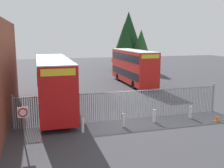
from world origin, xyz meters
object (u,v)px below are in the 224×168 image
(bollard_near_right, at_px, (154,116))
(speed_limit_sign_post, at_px, (23,117))
(double_decker_bus_near_gate, at_px, (54,83))
(bollard_far_right, at_px, (190,112))
(bollard_near_left, at_px, (83,125))
(double_decker_bus_behind_fence_left, at_px, (133,66))
(bollard_center_front, at_px, (123,120))
(traffic_cone_near_kerb, at_px, (217,118))
(traffic_cone_mid_forecourt, at_px, (75,123))

(bollard_near_right, xyz_separation_m, speed_limit_sign_post, (-8.89, -2.09, 1.30))
(bollard_near_right, bearing_deg, speed_limit_sign_post, -166.79)
(double_decker_bus_near_gate, relative_size, speed_limit_sign_post, 4.50)
(double_decker_bus_near_gate, height_order, bollard_far_right, double_decker_bus_near_gate)
(speed_limit_sign_post, bearing_deg, bollard_near_left, 22.53)
(double_decker_bus_behind_fence_left, height_order, bollard_far_right, double_decker_bus_behind_fence_left)
(bollard_near_left, distance_m, bollard_center_front, 2.88)
(double_decker_bus_near_gate, bearing_deg, speed_limit_sign_post, -106.96)
(double_decker_bus_near_gate, height_order, bollard_near_left, double_decker_bus_near_gate)
(double_decker_bus_near_gate, xyz_separation_m, traffic_cone_near_kerb, (11.31, -5.91, -2.13))
(bollard_far_right, xyz_separation_m, speed_limit_sign_post, (-11.94, -2.17, 1.30))
(bollard_far_right, relative_size, traffic_cone_near_kerb, 1.61)
(traffic_cone_mid_forecourt, bearing_deg, bollard_center_front, -15.99)
(double_decker_bus_behind_fence_left, xyz_separation_m, bollard_near_right, (-4.01, -15.19, -1.95))
(speed_limit_sign_post, bearing_deg, traffic_cone_near_kerb, 4.14)
(bollard_near_left, distance_m, traffic_cone_near_kerb, 9.89)
(bollard_near_right, bearing_deg, bollard_center_front, -172.31)
(double_decker_bus_near_gate, relative_size, bollard_near_right, 11.38)
(double_decker_bus_behind_fence_left, xyz_separation_m, bollard_far_right, (-0.97, -15.11, -1.95))
(bollard_far_right, relative_size, speed_limit_sign_post, 0.40)
(bollard_far_right, relative_size, traffic_cone_mid_forecourt, 1.61)
(bollard_far_right, bearing_deg, traffic_cone_near_kerb, -39.23)
(double_decker_bus_near_gate, relative_size, bollard_far_right, 11.38)
(double_decker_bus_near_gate, relative_size, double_decker_bus_behind_fence_left, 1.00)
(bollard_far_right, bearing_deg, double_decker_bus_behind_fence_left, 86.33)
(bollard_far_right, height_order, speed_limit_sign_post, speed_limit_sign_post)
(double_decker_bus_behind_fence_left, distance_m, bollard_far_right, 15.27)
(bollard_near_left, relative_size, bollard_center_front, 1.00)
(bollard_near_right, xyz_separation_m, traffic_cone_mid_forecourt, (-5.71, 0.58, -0.19))
(double_decker_bus_behind_fence_left, height_order, speed_limit_sign_post, double_decker_bus_behind_fence_left)
(double_decker_bus_near_gate, distance_m, traffic_cone_near_kerb, 12.94)
(bollard_center_front, distance_m, speed_limit_sign_post, 6.76)
(double_decker_bus_near_gate, bearing_deg, traffic_cone_near_kerb, -27.58)
(double_decker_bus_near_gate, relative_size, traffic_cone_mid_forecourt, 18.32)
(double_decker_bus_near_gate, xyz_separation_m, bollard_near_right, (6.80, -4.79, -1.95))
(bollard_near_right, bearing_deg, traffic_cone_mid_forecourt, 174.18)
(bollard_far_right, distance_m, traffic_cone_mid_forecourt, 8.77)
(bollard_near_left, relative_size, speed_limit_sign_post, 0.40)
(double_decker_bus_near_gate, distance_m, bollard_center_front, 6.97)
(bollard_center_front, relative_size, traffic_cone_mid_forecourt, 1.61)
(bollard_center_front, distance_m, bollard_far_right, 5.56)
(bollard_near_right, height_order, traffic_cone_near_kerb, bollard_near_right)
(double_decker_bus_behind_fence_left, distance_m, bollard_center_front, 16.95)
(double_decker_bus_behind_fence_left, xyz_separation_m, bollard_near_left, (-9.38, -15.82, -1.95))
(bollard_near_right, bearing_deg, bollard_far_right, 1.51)
(traffic_cone_mid_forecourt, distance_m, traffic_cone_near_kerb, 10.36)
(double_decker_bus_near_gate, xyz_separation_m, bollard_far_right, (9.84, -4.71, -1.95))
(double_decker_bus_near_gate, bearing_deg, bollard_far_right, -25.57)
(double_decker_bus_near_gate, bearing_deg, bollard_near_right, -35.17)
(bollard_far_right, bearing_deg, speed_limit_sign_post, -169.71)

